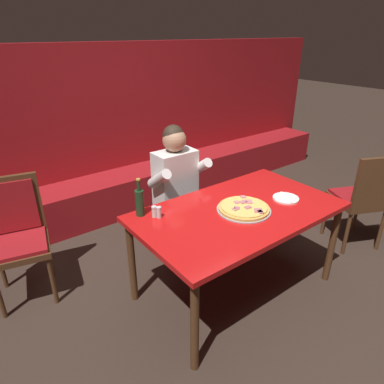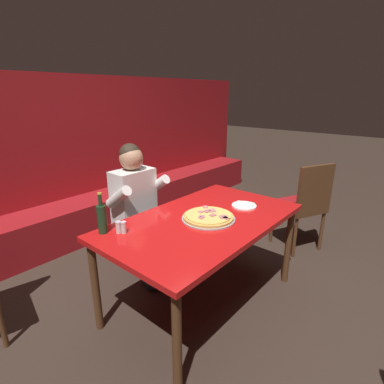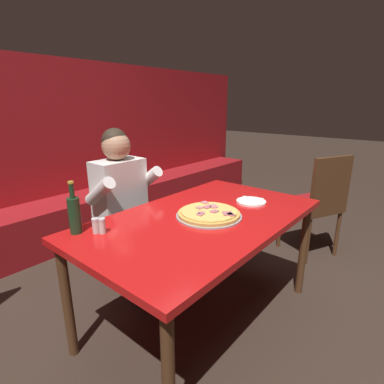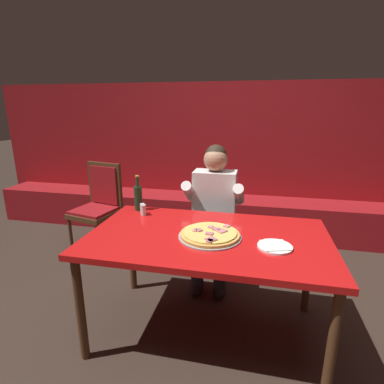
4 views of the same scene
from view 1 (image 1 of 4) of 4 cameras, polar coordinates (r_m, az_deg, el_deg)
name	(u,v)px [view 1 (image 1 of 4)]	position (r m, az deg, el deg)	size (l,w,h in m)	color
ground_plane	(234,288)	(3.08, 6.95, -15.56)	(24.00, 24.00, 0.00)	#33261E
booth_wall_panel	(112,128)	(4.29, -13.12, 10.42)	(6.80, 0.16, 1.90)	maroon
booth_bench	(130,191)	(4.26, -10.35, 0.22)	(6.46, 0.48, 0.46)	maroon
main_dining_table	(238,218)	(2.68, 7.72, -4.25)	(1.59, 0.93, 0.77)	#4C2D19
pizza	(244,208)	(2.63, 8.65, -2.69)	(0.41, 0.41, 0.05)	#9E9EA3
plate_white_paper	(286,198)	(2.88, 15.36, -0.99)	(0.21, 0.21, 0.02)	white
beer_bottle	(140,202)	(2.52, -8.72, -1.61)	(0.07, 0.07, 0.29)	#19381E
shaker_oregano	(154,212)	(2.52, -6.32, -3.36)	(0.04, 0.04, 0.09)	silver
shaker_red_pepper_flakes	(159,213)	(2.51, -5.54, -3.47)	(0.04, 0.04, 0.09)	silver
diner_seated_blue_shirt	(181,189)	(3.10, -1.89, 0.52)	(0.53, 0.53, 1.27)	black
dining_chair_side_aisle	(17,231)	(3.05, -27.20, -5.85)	(0.52, 0.52, 1.00)	#4C2D19
dining_chair_far_left	(364,195)	(3.68, 26.80, -0.37)	(0.59, 0.59, 1.00)	#4C2D19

